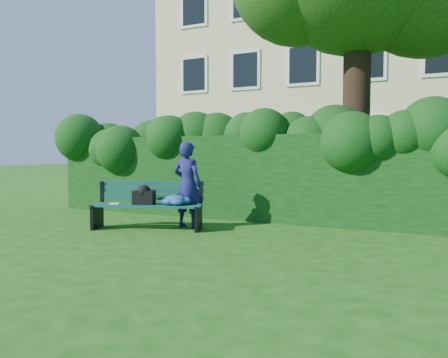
% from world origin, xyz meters
% --- Properties ---
extents(ground, '(80.00, 80.00, 0.00)m').
position_xyz_m(ground, '(0.00, 0.00, 0.00)').
color(ground, '#174A0D').
rests_on(ground, ground).
extents(apartment_building, '(16.00, 8.08, 12.00)m').
position_xyz_m(apartment_building, '(-0.00, 13.99, 6.00)').
color(apartment_building, beige).
rests_on(apartment_building, ground).
extents(hedge, '(10.00, 1.00, 1.80)m').
position_xyz_m(hedge, '(0.00, 2.20, 0.90)').
color(hedge, black).
rests_on(hedge, ground).
extents(park_bench, '(2.12, 1.19, 0.89)m').
position_xyz_m(park_bench, '(-1.23, 0.13, 0.50)').
color(park_bench, '#0D4243').
rests_on(park_bench, ground).
extents(man_reading, '(0.62, 0.42, 1.64)m').
position_xyz_m(man_reading, '(-0.76, 0.56, 0.82)').
color(man_reading, '#181954').
rests_on(man_reading, ground).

